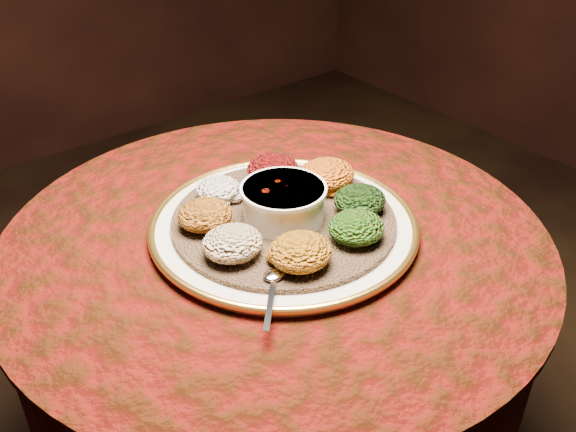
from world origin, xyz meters
TOP-DOWN VIEW (x-y plane):
  - table at (0.00, 0.00)m, footprint 0.96×0.96m
  - platter at (0.02, -0.00)m, footprint 0.59×0.59m
  - injera at (0.02, -0.00)m, footprint 0.52×0.52m
  - stew_bowl at (0.02, -0.00)m, footprint 0.15×0.15m
  - spoon at (-0.10, -0.13)m, footprint 0.11×0.11m
  - portion_ayib at (-0.04, 0.12)m, footprint 0.08×0.08m
  - portion_kitfo at (0.08, 0.11)m, footprint 0.10×0.10m
  - portion_tikil at (0.15, 0.03)m, footprint 0.11×0.10m
  - portion_gomen at (0.13, -0.07)m, footprint 0.09×0.09m
  - portion_mixveg at (0.07, -0.13)m, footprint 0.09×0.09m
  - portion_kik at (-0.05, -0.12)m, footprint 0.10×0.10m
  - portion_timatim at (-0.11, -0.04)m, footprint 0.10×0.09m
  - portion_shiro at (-0.10, 0.06)m, footprint 0.09×0.09m

SIDE VIEW (x-z plane):
  - table at x=0.00m, z-range 0.19..0.92m
  - platter at x=0.02m, z-range 0.73..0.76m
  - injera at x=0.02m, z-range 0.75..0.76m
  - spoon at x=-0.10m, z-range 0.76..0.77m
  - portion_ayib at x=-0.04m, z-range 0.76..0.80m
  - portion_gomen at x=0.13m, z-range 0.76..0.81m
  - portion_shiro at x=-0.10m, z-range 0.76..0.81m
  - portion_mixveg at x=0.07m, z-range 0.76..0.81m
  - portion_timatim at x=-0.11m, z-range 0.76..0.81m
  - portion_kitfo at x=0.08m, z-range 0.76..0.81m
  - portion_kik at x=-0.05m, z-range 0.76..0.81m
  - portion_tikil at x=0.15m, z-range 0.76..0.81m
  - stew_bowl at x=0.02m, z-range 0.77..0.83m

